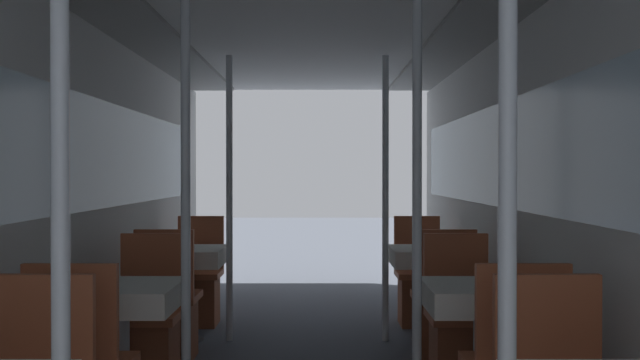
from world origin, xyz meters
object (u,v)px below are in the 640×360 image
Objects in this scene: dining_table_right_1 at (485,304)px; chair_right_far_1 at (463,340)px; dining_table_left_1 at (123,304)px; dining_table_left_2 at (187,262)px; support_pole_right_1 at (419,210)px; chair_right_far_2 at (422,291)px; support_pole_left_2 at (232,198)px; support_pole_left_1 at (188,210)px; support_pole_right_0 at (510,245)px; support_pole_right_2 at (388,198)px; support_pole_left_0 at (63,245)px; chair_right_near_2 at (445,318)px; dining_table_right_2 at (432,262)px; chair_left_far_2 at (200,291)px; chair_left_far_1 at (150,339)px; chair_left_near_2 at (172,318)px.

dining_table_right_1 is 0.78× the size of chair_right_far_1.
dining_table_left_1 is 1.00× the size of dining_table_left_2.
chair_right_far_2 is (0.35, 2.42, -0.83)m from support_pole_right_1.
support_pole_left_1 is at bearing -90.00° from support_pole_left_2.
support_pole_right_0 is 4.35m from chair_right_far_2.
support_pole_right_2 reaches higher than chair_right_far_2.
dining_table_left_1 is at bearing -180.00° from support_pole_right_1.
dining_table_left_2 is 0.78× the size of chair_right_far_1.
support_pole_left_0 is 3.66m from support_pole_left_2.
support_pole_left_0 is at bearing -117.36° from chair_right_near_2.
dining_table_left_2 is at bearing 90.00° from dining_table_left_1.
chair_right_far_1 reaches higher than dining_table_right_2.
support_pole_left_1 reaches higher than dining_table_left_2.
support_pole_left_0 is 1.00× the size of support_pole_left_1.
dining_table_left_2 is 0.68m from chair_left_far_2.
support_pole_right_0 reaches higher than dining_table_left_1.
dining_table_right_2 is 0.61m from support_pole_right_2.
chair_right_near_2 reaches higher than dining_table_right_2.
support_pole_right_0 is at bearing 110.45° from chair_left_far_2.
chair_left_far_2 is (0.00, 2.42, -0.33)m from dining_table_left_1.
support_pole_left_2 reaches higher than chair_right_far_1.
chair_right_far_2 is (1.59, 0.59, -0.83)m from support_pole_left_2.
chair_right_far_1 is (1.94, 0.59, -0.33)m from dining_table_left_1.
support_pole_left_1 is 1.66m from dining_table_right_1.
dining_table_left_2 is (-0.35, 3.66, -0.50)m from support_pole_left_0.
chair_left_far_1 is at bearing -147.48° from dining_table_right_2.
chair_right_far_1 is at bearing 81.74° from support_pole_right_0.
chair_left_far_1 and chair_left_far_2 have the same top height.
support_pole_left_0 and support_pole_right_2 have the same top height.
dining_table_left_1 is at bearing -90.00° from chair_left_near_2.
chair_left_near_2 is at bearing 96.55° from support_pole_left_0.
chair_right_near_2 is (0.00, 0.64, 0.00)m from chair_right_far_1.
dining_table_left_1 is at bearing 180.00° from dining_table_right_1.
support_pole_right_2 is at bearing 56.00° from support_pole_left_1.
dining_table_right_2 is (1.59, 1.83, -0.50)m from support_pole_left_1.
chair_left_far_1 is at bearing -142.08° from support_pole_right_2.
dining_table_right_1 is 2.45m from chair_right_far_2.
support_pole_right_1 is at bearing 56.00° from support_pole_left_0.
dining_table_left_1 and dining_table_left_2 have the same top height.
support_pole_left_1 is at bearing -142.08° from chair_right_near_2.
chair_left_far_2 reaches higher than dining_table_left_2.
support_pole_left_2 is 2.40× the size of chair_right_far_2.
dining_table_left_1 is 1.00× the size of dining_table_right_2.
dining_table_right_2 is at bearing 0.00° from support_pole_left_2.
dining_table_right_1 is at bearing 162.96° from chair_left_far_1.
support_pole_right_2 is (1.59, 0.59, 0.83)m from chair_left_near_2.
support_pole_left_2 is at bearing -37.92° from chair_right_far_1.
chair_left_near_2 is 1.19m from chair_left_far_2.
chair_left_far_1 reaches higher than dining_table_right_2.
chair_left_near_2 is 1.28× the size of dining_table_right_2.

